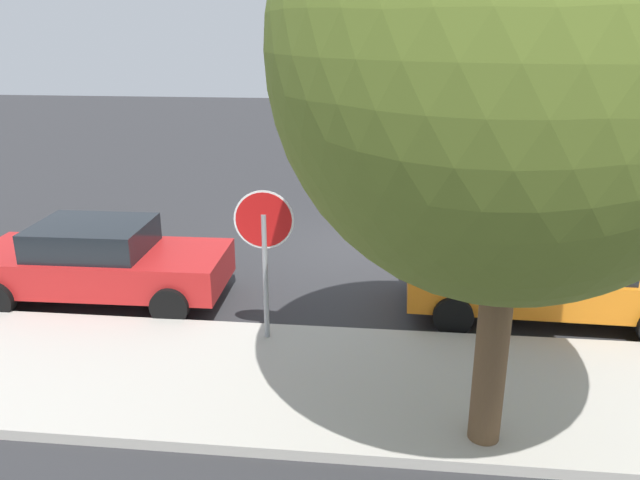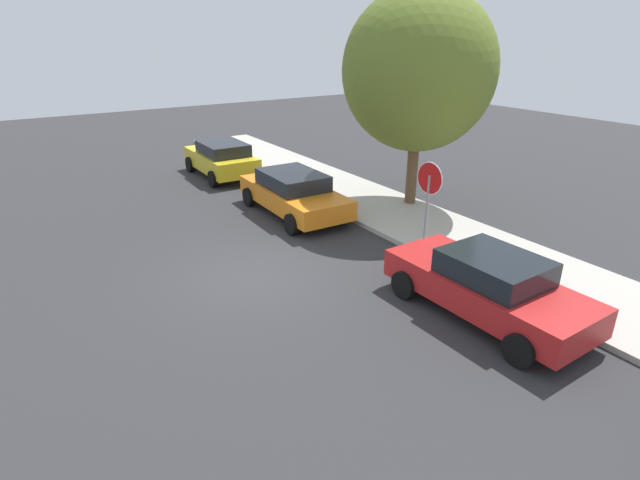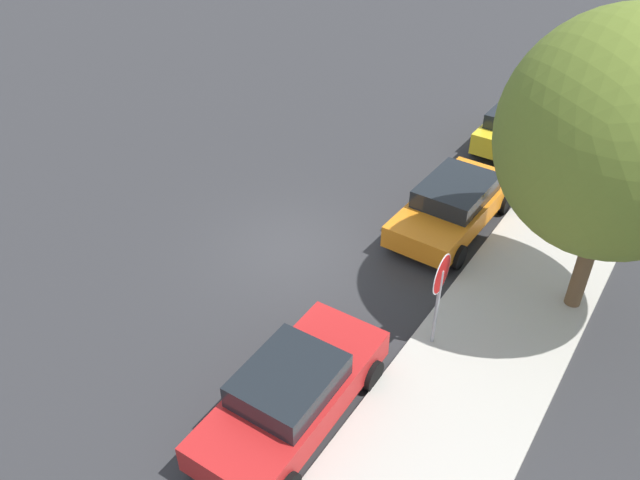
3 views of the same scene
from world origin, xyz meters
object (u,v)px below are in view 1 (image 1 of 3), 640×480
parked_car_red (100,261)px  parked_car_orange (545,275)px  street_tree_near_corner (512,51)px  stop_sign (264,240)px

parked_car_red → parked_car_orange: 7.71m
street_tree_near_corner → parked_car_orange: bearing=-113.1°
parked_car_orange → street_tree_near_corner: street_tree_near_corner is taller
parked_car_red → stop_sign: bearing=157.0°
parked_car_red → parked_car_orange: (-7.71, -0.18, 0.00)m
parked_car_red → street_tree_near_corner: (-6.16, 3.47, 3.72)m
stop_sign → parked_car_orange: bearing=-160.7°
stop_sign → parked_car_red: bearing=-23.0°
stop_sign → street_tree_near_corner: size_ratio=0.36×
parked_car_red → street_tree_near_corner: street_tree_near_corner is taller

